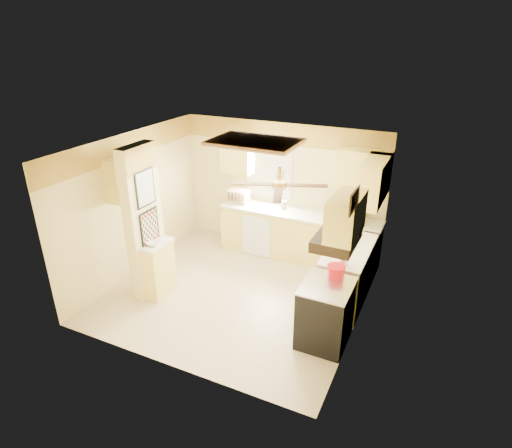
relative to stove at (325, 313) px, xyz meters
The scene contains 34 objects.
floor 1.82m from the stove, 161.77° to the left, with size 4.00×4.00×0.00m, color #CBB48C.
ceiling 2.69m from the stove, 161.77° to the left, with size 4.00×4.00×0.00m, color white.
wall_back 3.07m from the stove, 124.28° to the left, with size 4.00×4.00×0.00m, color beige.
wall_front 2.29m from the stove, 141.04° to the right, with size 4.00×4.00×0.00m, color beige.
wall_left 3.79m from the stove, behind, with size 3.80×3.80×0.00m, color beige.
wall_right 1.02m from the stove, 59.02° to the left, with size 3.80×3.80×0.00m, color beige.
wallpaper_border 3.48m from the stove, 124.50° to the left, with size 4.00×0.02×0.40m, color #FFD14B.
partition_column 3.12m from the stove, behind, with size 0.20×0.70×2.50m, color beige.
partition_ledge 2.80m from the stove, behind, with size 0.25×0.55×0.90m, color #FFE96B.
ledge_top 2.84m from the stove, behind, with size 0.28×0.58×0.04m, color white.
lower_cabinets_back 2.45m from the stove, 118.55° to the left, with size 3.00×0.60×0.90m, color #FFE96B.
lower_cabinets_right 1.15m from the stove, 88.49° to the left, with size 0.60×1.40×0.90m, color #FFE96B.
countertop_back 2.48m from the stove, 118.66° to the left, with size 3.04×0.64×0.04m, color white.
countertop_right 1.24m from the stove, 88.99° to the left, with size 0.64×1.44×0.04m, color white.
dishwasher_panel 2.66m from the stove, 136.25° to the left, with size 0.58×0.02×0.80m, color white.
window 3.29m from the stove, 128.23° to the left, with size 0.92×0.02×1.02m.
upper_cab_back_left 3.67m from the stove, 137.92° to the left, with size 0.60×0.35×0.70m, color #FFE96B.
upper_cab_back_right 2.67m from the stove, 93.01° to the left, with size 0.90×0.35×0.70m, color #FFE96B.
upper_cab_right 2.28m from the stove, 85.07° to the left, with size 0.35×1.00×0.70m, color #FFE96B.
upper_cab_left_wall 3.77m from the stove, behind, with size 0.35×0.75×0.70m, color #FFE96B.
upper_cab_over_stove 1.50m from the stove, ahead, with size 0.35×0.76×0.52m, color #FFE96B.
stove is the anchor object (origin of this frame).
range_hood 1.16m from the stove, ahead, with size 0.50×0.76×0.14m, color black.
poster_menu 3.22m from the stove, behind, with size 0.02×0.42×0.57m.
poster_nashville 3.00m from the stove, behind, with size 0.02×0.42×0.57m.
ceiling_light_panel 2.75m from the stove, 146.22° to the left, with size 1.35×0.95×0.06m.
ceiling_fan 1.95m from the stove, 167.38° to the right, with size 1.15×1.15×0.26m.
vent_grate 1.90m from the stove, 48.45° to the right, with size 0.02×0.40×0.25m, color black.
microwave 2.25m from the stove, 96.94° to the left, with size 0.51×0.34×0.28m, color white.
bowl 2.85m from the stove, behind, with size 0.20×0.20×0.05m, color white.
dutch_oven 0.60m from the stove, 81.72° to the left, with size 0.25×0.25×0.17m.
kettle 0.81m from the stove, 83.87° to the left, with size 0.14×0.14×0.21m.
dish_rack 3.32m from the stove, 138.67° to the left, with size 0.42×0.31×0.24m.
utensil_crock 2.77m from the stove, 124.30° to the left, with size 0.11×0.11×0.23m.
Camera 1 is at (2.87, -5.36, 4.02)m, focal length 30.00 mm.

